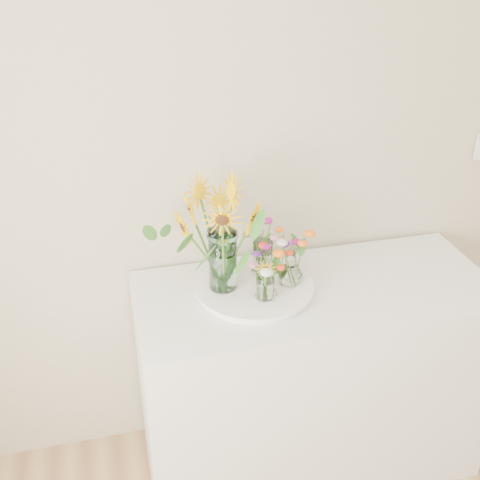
{
  "coord_description": "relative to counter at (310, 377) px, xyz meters",
  "views": [
    {
      "loc": [
        -0.83,
        0.1,
        2.17
      ],
      "look_at": [
        -0.37,
        1.94,
        1.15
      ],
      "focal_mm": 45.0,
      "sensor_mm": 36.0,
      "label": 1
    }
  ],
  "objects": [
    {
      "name": "counter",
      "position": [
        0.0,
        0.0,
        0.0
      ],
      "size": [
        1.4,
        0.6,
        0.9
      ],
      "primitive_type": "cube",
      "color": "white",
      "rests_on": "ground_plane"
    },
    {
      "name": "tray",
      "position": [
        -0.24,
        0.03,
        0.46
      ],
      "size": [
        0.43,
        0.43,
        0.02
      ],
      "primitive_type": "cylinder",
      "color": "white",
      "rests_on": "counter"
    },
    {
      "name": "mason_jar",
      "position": [
        -0.36,
        0.05,
        0.6
      ],
      "size": [
        0.12,
        0.12,
        0.24
      ],
      "primitive_type": "cylinder",
      "rotation": [
        0.0,
        0.0,
        -0.2
      ],
      "color": "#A8DDDD",
      "rests_on": "tray"
    },
    {
      "name": "sunflower_bouquet",
      "position": [
        -0.36,
        0.05,
        0.7
      ],
      "size": [
        0.68,
        0.68,
        0.45
      ],
      "primitive_type": null,
      "rotation": [
        0.0,
        0.0,
        -0.2
      ],
      "color": "#F5B905",
      "rests_on": "tray"
    },
    {
      "name": "small_vase_a",
      "position": [
        -0.23,
        -0.05,
        0.53
      ],
      "size": [
        0.08,
        0.08,
        0.12
      ],
      "primitive_type": "cylinder",
      "rotation": [
        0.0,
        0.0,
        0.22
      ],
      "color": "white",
      "rests_on": "tray"
    },
    {
      "name": "wildflower_posy_a",
      "position": [
        -0.23,
        -0.05,
        0.58
      ],
      "size": [
        0.2,
        0.2,
        0.21
      ],
      "primitive_type": null,
      "color": "orange",
      "rests_on": "tray"
    },
    {
      "name": "small_vase_b",
      "position": [
        -0.1,
        0.02,
        0.54
      ],
      "size": [
        0.12,
        0.12,
        0.14
      ],
      "primitive_type": null,
      "rotation": [
        0.0,
        0.0,
        -0.33
      ],
      "color": "white",
      "rests_on": "tray"
    },
    {
      "name": "wildflower_posy_b",
      "position": [
        -0.1,
        0.02,
        0.59
      ],
      "size": [
        0.19,
        0.19,
        0.23
      ],
      "primitive_type": null,
      "color": "orange",
      "rests_on": "tray"
    },
    {
      "name": "small_vase_c",
      "position": [
        -0.18,
        0.14,
        0.54
      ],
      "size": [
        0.1,
        0.1,
        0.13
      ],
      "primitive_type": "cylinder",
      "rotation": [
        0.0,
        0.0,
        0.36
      ],
      "color": "white",
      "rests_on": "tray"
    },
    {
      "name": "wildflower_posy_c",
      "position": [
        -0.18,
        0.14,
        0.59
      ],
      "size": [
        0.19,
        0.19,
        0.22
      ],
      "primitive_type": null,
      "color": "orange",
      "rests_on": "tray"
    }
  ]
}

